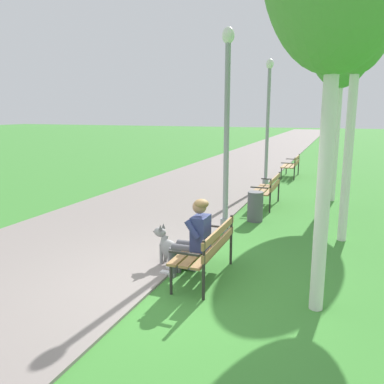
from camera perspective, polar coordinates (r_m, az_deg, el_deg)
ground_plane at (r=5.89m, az=-2.65°, el=-13.73°), size 120.00×120.00×0.00m
paved_path at (r=29.34m, az=12.02°, el=6.43°), size 4.39×60.00×0.04m
park_bench_near at (r=6.02m, az=2.24°, el=-7.90°), size 0.55×1.50×0.85m
park_bench_mid at (r=10.78m, az=10.95°, el=0.63°), size 0.55×1.50×0.85m
park_bench_far at (r=15.84m, az=14.27°, el=3.93°), size 0.55×1.50×0.85m
person_seated_on_near_bench at (r=6.00m, az=0.27°, el=-6.26°), size 0.74×0.49×1.25m
dog_grey at (r=6.54m, az=-2.88°, el=-8.64°), size 0.83×0.33×0.71m
lamp_post_near at (r=8.07m, az=5.04°, el=8.79°), size 0.24×0.24×4.12m
lamp_post_mid at (r=13.47m, az=10.90°, el=9.87°), size 0.24×0.24×4.19m
birch_tree_third at (r=11.97m, az=21.02°, el=20.67°), size 1.79×1.85×6.07m
litter_bin at (r=9.28m, az=9.14°, el=-2.09°), size 0.36×0.36×0.70m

